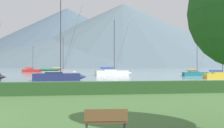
# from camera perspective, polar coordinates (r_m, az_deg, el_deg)

# --- Properties ---
(harbor_water) EXTENTS (320.00, 246.00, 0.00)m
(harbor_water) POSITION_cam_1_polar(r_m,az_deg,el_deg) (151.05, -11.02, -1.14)
(harbor_water) COLOR #8C9EA3
(harbor_water) RESTS_ON ground_plane
(sailboat_slip_1) EXTENTS (7.06, 2.40, 9.82)m
(sailboat_slip_1) POSITION_cam_1_polar(r_m,az_deg,el_deg) (57.73, 20.95, -2.13)
(sailboat_slip_1) COLOR gold
(sailboat_slip_1) RESTS_ON harbor_water
(sailboat_slip_2) EXTENTS (8.24, 3.18, 10.28)m
(sailboat_slip_2) POSITION_cam_1_polar(r_m,az_deg,el_deg) (79.03, -10.14, -1.54)
(sailboat_slip_2) COLOR #9E9EA3
(sailboat_slip_2) RESTS_ON harbor_water
(sailboat_slip_4) EXTENTS (7.25, 2.33, 9.26)m
(sailboat_slip_4) POSITION_cam_1_polar(r_m,az_deg,el_deg) (103.89, -15.83, -1.25)
(sailboat_slip_4) COLOR red
(sailboat_slip_4) RESTS_ON harbor_water
(sailboat_slip_6) EXTENTS (8.73, 2.72, 13.15)m
(sailboat_slip_6) POSITION_cam_1_polar(r_m,az_deg,el_deg) (47.19, -10.90, -2.40)
(sailboat_slip_6) COLOR navy
(sailboat_slip_6) RESTS_ON harbor_water
(sailboat_slip_7) EXTENTS (9.04, 3.21, 13.44)m
(sailboat_slip_7) POSITION_cam_1_polar(r_m,az_deg,el_deg) (67.73, 0.01, -1.70)
(sailboat_slip_7) COLOR white
(sailboat_slip_7) RESTS_ON harbor_water
(sailboat_slip_11) EXTENTS (6.63, 2.36, 8.38)m
(sailboat_slip_11) POSITION_cam_1_polar(r_m,az_deg,el_deg) (68.53, 16.40, -1.86)
(sailboat_slip_11) COLOR #19707A
(sailboat_slip_11) RESTS_ON harbor_water
(park_bench_near_path) EXTENTS (1.64, 0.62, 0.95)m
(park_bench_near_path) POSITION_cam_1_polar(r_m,az_deg,el_deg) (10.81, -1.21, -11.15)
(park_bench_near_path) COLOR brown
(park_bench_near_path) RESTS_ON ground_plane
(distant_hill_west_ridge) EXTENTS (342.75, 342.75, 83.46)m
(distant_hill_west_ridge) POSITION_cam_1_polar(r_m,az_deg,el_deg) (377.85, 2.31, 5.79)
(distant_hill_west_ridge) COLOR slate
(distant_hill_west_ridge) RESTS_ON ground_plane
(distant_hill_east_ridge) EXTENTS (312.99, 312.99, 82.97)m
(distant_hill_east_ridge) POSITION_cam_1_polar(r_m,az_deg,el_deg) (407.94, -8.94, 5.31)
(distant_hill_east_ridge) COLOR #4C6070
(distant_hill_east_ridge) RESTS_ON ground_plane
(distant_hill_far_shoulder) EXTENTS (320.30, 320.30, 52.65)m
(distant_hill_far_shoulder) POSITION_cam_1_polar(r_m,az_deg,el_deg) (358.46, -4.27, 3.64)
(distant_hill_far_shoulder) COLOR slate
(distant_hill_far_shoulder) RESTS_ON ground_plane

